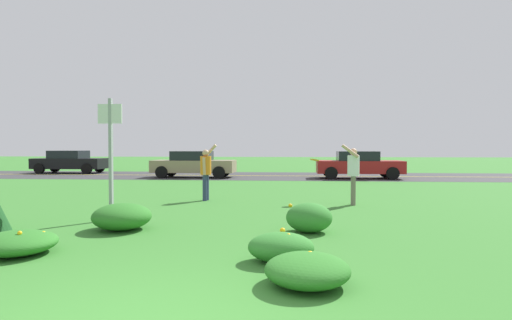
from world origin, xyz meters
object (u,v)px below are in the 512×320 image
(car_black_leftmost, at_px, (70,162))
(person_thrower_orange_shirt, at_px, (206,170))
(sign_post_near_path, at_px, (111,147))
(car_tan_center_left, at_px, (194,164))
(car_red_center_right, at_px, (359,165))
(person_catcher_white_shirt, at_px, (353,171))
(frisbee_orange, at_px, (315,160))

(car_black_leftmost, bearing_deg, person_thrower_orange_shirt, -48.98)
(person_thrower_orange_shirt, bearing_deg, sign_post_near_path, -110.10)
(car_tan_center_left, height_order, car_red_center_right, same)
(sign_post_near_path, relative_size, person_catcher_white_shirt, 1.58)
(sign_post_near_path, xyz_separation_m, person_thrower_orange_shirt, (1.40, 3.83, -0.72))
(sign_post_near_path, distance_m, frisbee_orange, 5.96)
(person_thrower_orange_shirt, distance_m, person_catcher_white_shirt, 4.50)
(sign_post_near_path, xyz_separation_m, person_catcher_white_shirt, (5.85, 3.18, -0.69))
(person_catcher_white_shirt, distance_m, car_red_center_right, 10.98)
(person_catcher_white_shirt, relative_size, car_red_center_right, 0.39)
(sign_post_near_path, height_order, person_thrower_orange_shirt, sign_post_near_path)
(sign_post_near_path, distance_m, car_tan_center_left, 14.13)
(sign_post_near_path, bearing_deg, frisbee_orange, 36.70)
(person_thrower_orange_shirt, xyz_separation_m, car_black_leftmost, (-11.73, 13.49, -0.22))
(person_catcher_white_shirt, xyz_separation_m, car_black_leftmost, (-16.19, 14.13, -0.24))
(car_tan_center_left, bearing_deg, person_catcher_white_shirt, -56.15)
(sign_post_near_path, height_order, car_red_center_right, sign_post_near_path)
(car_red_center_right, bearing_deg, sign_post_near_path, -118.29)
(car_tan_center_left, relative_size, car_red_center_right, 1.00)
(person_catcher_white_shirt, xyz_separation_m, car_tan_center_left, (-7.27, 10.84, -0.24))
(frisbee_orange, height_order, car_red_center_right, car_red_center_right)
(frisbee_orange, bearing_deg, car_tan_center_left, 120.55)
(sign_post_near_path, distance_m, person_catcher_white_shirt, 6.70)
(sign_post_near_path, relative_size, person_thrower_orange_shirt, 1.57)
(person_thrower_orange_shirt, bearing_deg, person_catcher_white_shirt, -8.20)
(sign_post_near_path, xyz_separation_m, car_tan_center_left, (-1.42, 14.03, -0.94))
(person_catcher_white_shirt, height_order, car_red_center_right, person_catcher_white_shirt)
(sign_post_near_path, relative_size, car_tan_center_left, 0.62)
(person_thrower_orange_shirt, height_order, frisbee_orange, person_thrower_orange_shirt)
(sign_post_near_path, distance_m, car_black_leftmost, 20.19)
(car_black_leftmost, distance_m, car_red_center_right, 18.18)
(person_catcher_white_shirt, bearing_deg, sign_post_near_path, -151.46)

